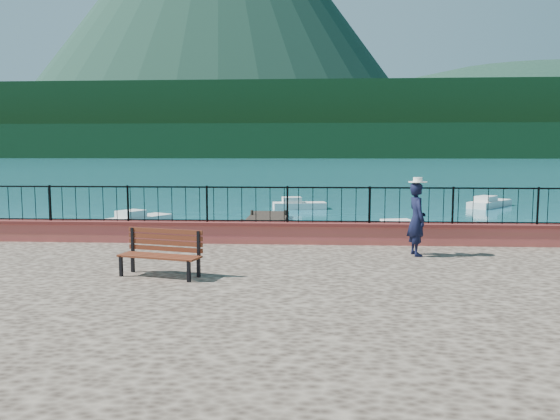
# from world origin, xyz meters

# --- Properties ---
(ground) EXTENTS (2000.00, 2000.00, 0.00)m
(ground) POSITION_xyz_m (0.00, 0.00, 0.00)
(ground) COLOR #19596B
(ground) RESTS_ON ground
(parapet) EXTENTS (28.00, 0.46, 0.58)m
(parapet) POSITION_xyz_m (0.00, 3.70, 1.49)
(parapet) COLOR #BA4347
(parapet) RESTS_ON promenade
(railing) EXTENTS (27.00, 0.05, 0.95)m
(railing) POSITION_xyz_m (0.00, 3.70, 2.25)
(railing) COLOR black
(railing) RESTS_ON parapet
(dock) EXTENTS (2.00, 16.00, 0.30)m
(dock) POSITION_xyz_m (-2.00, 12.00, 0.15)
(dock) COLOR #2D231C
(dock) RESTS_ON ground
(far_forest) EXTENTS (900.00, 60.00, 18.00)m
(far_forest) POSITION_xyz_m (0.00, 300.00, 9.00)
(far_forest) COLOR black
(far_forest) RESTS_ON ground
(foothills) EXTENTS (900.00, 120.00, 44.00)m
(foothills) POSITION_xyz_m (0.00, 360.00, 22.00)
(foothills) COLOR black
(foothills) RESTS_ON ground
(volcano) EXTENTS (560.00, 560.00, 380.00)m
(volcano) POSITION_xyz_m (-120.00, 700.00, 190.00)
(volcano) COLOR #142D23
(volcano) RESTS_ON ground
(companion_hill) EXTENTS (448.00, 384.00, 180.00)m
(companion_hill) POSITION_xyz_m (220.00, 560.00, 0.00)
(companion_hill) COLOR #142D23
(companion_hill) RESTS_ON ground
(park_bench) EXTENTS (1.76, 0.96, 0.93)m
(park_bench) POSITION_xyz_m (-2.65, -0.38, 1.48)
(park_bench) COLOR black
(park_bench) RESTS_ON promenade
(person) EXTENTS (0.52, 0.70, 1.76)m
(person) POSITION_xyz_m (2.88, 2.18, 2.08)
(person) COLOR black
(person) RESTS_ON promenade
(hat) EXTENTS (0.44, 0.44, 0.12)m
(hat) POSITION_xyz_m (2.88, 2.18, 3.02)
(hat) COLOR white
(hat) RESTS_ON person
(boat_0) EXTENTS (4.06, 2.67, 0.80)m
(boat_0) POSITION_xyz_m (-3.35, 10.42, 0.40)
(boat_0) COLOR silver
(boat_0) RESTS_ON ground
(boat_1) EXTENTS (3.43, 1.67, 0.80)m
(boat_1) POSITION_xyz_m (5.46, 10.53, 0.40)
(boat_1) COLOR silver
(boat_1) RESTS_ON ground
(boat_2) EXTENTS (3.72, 2.07, 0.80)m
(boat_2) POSITION_xyz_m (4.52, 12.57, 0.40)
(boat_2) COLOR silver
(boat_2) RESTS_ON ground
(boat_3) EXTENTS (2.86, 3.67, 0.80)m
(boat_3) POSITION_xyz_m (-8.40, 15.92, 0.40)
(boat_3) COLOR silver
(boat_3) RESTS_ON ground
(boat_4) EXTENTS (3.54, 1.84, 0.80)m
(boat_4) POSITION_xyz_m (-0.49, 23.99, 0.40)
(boat_4) COLOR silver
(boat_4) RESTS_ON ground
(boat_5) EXTENTS (3.76, 4.15, 0.80)m
(boat_5) POSITION_xyz_m (12.15, 26.04, 0.40)
(boat_5) COLOR silver
(boat_5) RESTS_ON ground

